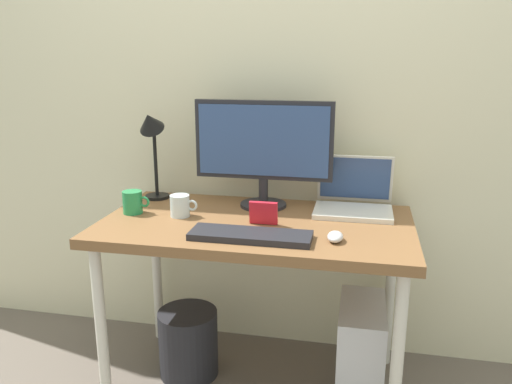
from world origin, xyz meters
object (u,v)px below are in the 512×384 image
computer_tower (360,353)px  coffee_mug (133,202)px  mouse (335,237)px  wastebasket (188,343)px  monitor (263,147)px  glass_cup (181,205)px  desk_lamp (151,135)px  laptop (354,197)px  keyboard (251,235)px  photo_frame (263,213)px  desk (256,238)px

computer_tower → coffee_mug: bearing=179.7°
mouse → coffee_mug: coffee_mug is taller
wastebasket → coffee_mug: bearing=-175.6°
monitor → glass_cup: bearing=-146.3°
monitor → desk_lamp: (-0.50, 0.00, 0.03)m
coffee_mug → laptop: bearing=14.1°
keyboard → computer_tower: size_ratio=1.05×
coffee_mug → photo_frame: size_ratio=1.06×
desk_lamp → glass_cup: (0.20, -0.20, -0.25)m
desk_lamp → glass_cup: desk_lamp is taller
glass_cup → computer_tower: glass_cup is taller
desk → photo_frame: (0.04, -0.04, 0.12)m
keyboard → monitor: bearing=94.5°
mouse → desk: bearing=152.9°
monitor → photo_frame: (0.05, -0.24, -0.22)m
mouse → wastebasket: mouse is taller
photo_frame → computer_tower: 0.70m
desk → desk_lamp: (-0.52, 0.21, 0.37)m
desk → mouse: mouse is taller
laptop → glass_cup: bearing=-162.4°
coffee_mug → wastebasket: 0.67m
glass_cup → photo_frame: photo_frame is taller
desk → wastebasket: desk is taller
desk_lamp → photo_frame: 0.65m
coffee_mug → monitor: bearing=22.3°
monitor → glass_cup: 0.43m
monitor → desk_lamp: bearing=179.9°
keyboard → computer_tower: 0.71m
coffee_mug → photo_frame: (0.56, -0.03, 0.00)m
desk → monitor: bearing=93.0°
photo_frame → computer_tower: photo_frame is taller
keyboard → photo_frame: photo_frame is taller
monitor → glass_cup: size_ratio=5.15×
desk_lamp → wastebasket: size_ratio=1.40×
laptop → coffee_mug: (-0.90, -0.23, -0.01)m
laptop → coffee_mug: bearing=-165.9°
glass_cup → computer_tower: bearing=-1.0°
monitor → wastebasket: monitor is taller
desk → monitor: (-0.01, 0.21, 0.34)m
photo_frame → computer_tower: bearing=4.1°
desk → monitor: monitor is taller
laptop → wastebasket: size_ratio=1.07×
mouse → wastebasket: 0.89m
laptop → coffee_mug: 0.93m
keyboard → wastebasket: (-0.33, 0.21, -0.60)m
monitor → laptop: size_ratio=1.84×
desk_lamp → coffee_mug: size_ratio=3.63×
wastebasket → desk_lamp: bearing=136.8°
desk → wastebasket: (-0.31, 0.01, -0.52)m
desk → keyboard: bearing=-83.9°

